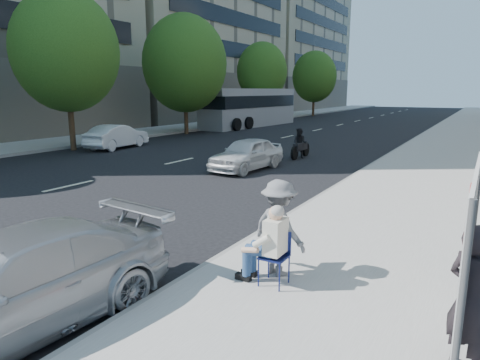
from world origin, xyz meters
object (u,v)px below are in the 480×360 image
Objects in this scene: jogger at (279,228)px; parked_sedan at (9,286)px; seated_protester at (269,239)px; bus at (251,108)px; white_sedan_near at (247,154)px; white_sedan_mid at (117,136)px; pedestrian_woman at (472,301)px; motorcycle at (300,145)px; protest_banner at (468,252)px.

parked_sedan is (-2.39, -3.18, -0.29)m from jogger.
seated_protester is 32.14m from bus.
white_sedan_near is 0.96× the size of white_sedan_mid.
pedestrian_woman reaches higher than motorcycle.
pedestrian_woman is 0.55m from protest_banner.
pedestrian_woman is 0.83× the size of motorcycle.
white_sedan_mid is at bearing 172.56° from white_sedan_near.
white_sedan_mid is (-14.99, 10.88, -0.30)m from jogger.
pedestrian_woman reaches higher than parked_sedan.
parked_sedan reaches higher than white_sedan_mid.
seated_protester is 3.00m from pedestrian_woman.
white_sedan_near is at bearing -58.07° from bus.
bus reaches higher than jogger.
parked_sedan is 0.38× the size of bus.
parked_sedan is at bearing -156.65° from protest_banner.
bus is at bearing -42.04° from jogger.
seated_protester is 13.98m from motorcycle.
white_sedan_mid is (-9.44, 2.08, 0.01)m from white_sedan_near.
parked_sedan is 12.38m from white_sedan_near.
protest_banner is 12.84m from white_sedan_near.
jogger is at bearing -68.83° from motorcycle.
bus is (-15.75, 27.62, 0.68)m from jogger.
white_sedan_near is at bearing 161.15° from white_sedan_mid.
protest_banner is at bearing 29.35° from parked_sedan.
motorcycle is at bearing 110.39° from seated_protester.
pedestrian_woman is at bearing -45.23° from white_sedan_near.
seated_protester is at bearing -53.79° from white_sedan_near.
parked_sedan is (-5.25, -1.86, -0.33)m from pedestrian_woman.
seated_protester is 0.34× the size of white_sedan_near.
seated_protester is at bearing 168.26° from protest_banner.
motorcycle is 18.48m from bus.
motorcycle reaches higher than parked_sedan.
white_sedan_near is (-3.16, 11.97, -0.02)m from parked_sedan.
white_sedan_mid is at bearing 143.09° from seated_protester.
white_sedan_mid is at bearing 137.87° from parked_sedan.
bus reaches higher than white_sedan_mid.
white_sedan_mid is 16.79m from bus.
motorcycle is (-4.87, 13.10, -0.24)m from seated_protester.
seated_protester is 0.39m from jogger.
jogger is at bearing -52.73° from white_sedan_near.
seated_protester is at bearing 136.70° from white_sedan_mid.
white_sedan_near is 0.31× the size of bus.
pedestrian_woman reaches higher than seated_protester.
white_sedan_mid is (-17.75, 11.83, -0.75)m from protest_banner.
motorcycle is at bearing -50.37° from bus.
parked_sedan is at bearing -63.06° from bus.
seated_protester is at bearing -69.37° from motorcycle.
protest_banner is at bearing -11.74° from seated_protester.
parked_sedan is 1.21× the size of white_sedan_near.
motorcycle is at bearing 85.06° from white_sedan_near.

